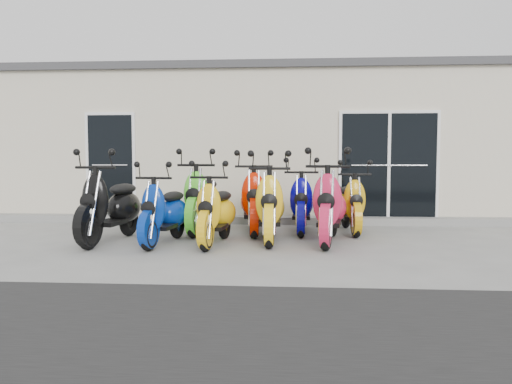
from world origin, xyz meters
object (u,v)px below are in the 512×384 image
scooter_front_blue (164,203)px  scooter_front_orange_b (270,196)px  scooter_front_red (330,195)px  scooter_back_green (202,191)px  scooter_back_yellow (351,196)px  scooter_front_black (111,196)px  scooter_back_blue (301,195)px  scooter_front_orange_a (216,203)px  scooter_back_red (253,191)px

scooter_front_blue → scooter_front_orange_b: (1.64, 0.40, 0.08)m
scooter_front_red → scooter_back_green: scooter_back_green is taller
scooter_back_yellow → scooter_front_black: bearing=-163.9°
scooter_back_blue → scooter_back_yellow: (0.89, 0.03, -0.02)m
scooter_front_blue → scooter_front_red: size_ratio=0.86×
scooter_back_yellow → scooter_back_blue: bearing=179.6°
scooter_back_yellow → scooter_front_blue: bearing=-157.1°
scooter_front_black → scooter_front_orange_a: (1.72, -0.10, -0.09)m
scooter_front_blue → scooter_front_red: bearing=14.1°
scooter_front_red → scooter_back_green: (-2.22, 1.01, 0.00)m
scooter_front_orange_a → scooter_back_green: bearing=114.8°
scooter_front_orange_a → scooter_back_blue: bearing=51.4°
scooter_front_orange_b → scooter_back_yellow: scooter_front_orange_b is taller
scooter_front_black → scooter_back_blue: scooter_front_black is taller
scooter_front_black → scooter_front_orange_b: scooter_front_black is taller
scooter_front_red → scooter_back_yellow: bearing=76.6°
scooter_front_red → scooter_back_yellow: 1.24m
scooter_front_black → scooter_front_blue: size_ratio=1.15×
scooter_back_red → scooter_front_orange_b: bearing=-74.8°
scooter_back_red → scooter_front_black: bearing=-156.5°
scooter_front_orange_a → scooter_back_yellow: (2.24, 1.42, 0.00)m
scooter_back_blue → scooter_back_yellow: scooter_back_blue is taller
scooter_back_yellow → scooter_front_orange_b: bearing=-146.1°
scooter_front_orange_b → scooter_front_red: bearing=-7.7°
scooter_front_orange_a → scooter_front_orange_b: (0.82, 0.38, 0.08)m
scooter_front_orange_b → scooter_front_red: (0.95, -0.11, 0.02)m
scooter_front_red → scooter_back_red: scooter_front_red is taller
scooter_front_orange_b → scooter_front_red: size_ratio=0.97×
scooter_back_red → scooter_front_blue: bearing=-139.5°
scooter_front_black → scooter_back_red: size_ratio=1.00×
scooter_back_green → scooter_front_blue: bearing=-103.0°
scooter_back_green → scooter_front_red: bearing=-21.6°
scooter_back_green → scooter_back_red: scooter_back_green is taller
scooter_front_black → scooter_front_red: size_ratio=0.99×
scooter_front_orange_b → scooter_front_orange_a: bearing=-156.4°
scooter_front_orange_a → scooter_back_green: (-0.44, 1.28, 0.10)m
scooter_front_orange_a → scooter_back_red: 1.39m
scooter_front_blue → scooter_back_yellow: (3.05, 1.44, 0.01)m
scooter_front_black → scooter_front_red: bearing=10.1°
scooter_front_red → scooter_front_orange_a: bearing=-162.6°
scooter_front_blue → scooter_back_red: scooter_back_red is taller
scooter_front_black → scooter_front_blue: 0.92m
scooter_front_orange_a → scooter_front_orange_b: bearing=30.6°
scooter_front_black → scooter_front_orange_b: (2.54, 0.28, -0.01)m
scooter_front_red → scooter_back_green: 2.44m
scooter_back_blue → scooter_back_yellow: size_ratio=1.03×
scooter_front_red → scooter_back_blue: size_ratio=1.11×
scooter_front_red → scooter_back_red: 1.65m
scooter_front_red → scooter_back_red: bearing=150.2°
scooter_front_blue → scooter_front_red: 2.61m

